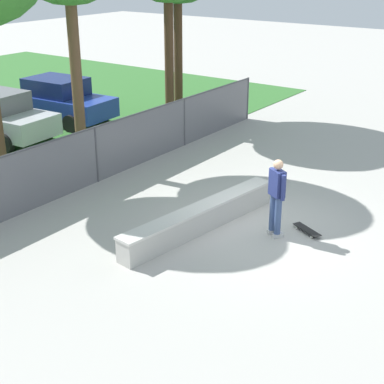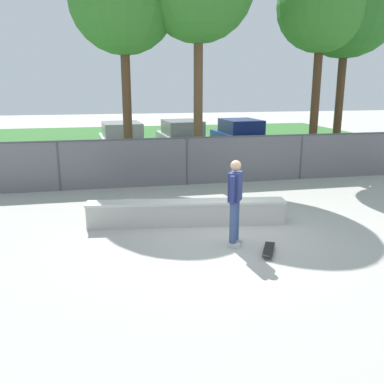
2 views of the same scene
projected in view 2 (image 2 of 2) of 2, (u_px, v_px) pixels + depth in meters
name	position (u px, v px, depth m)	size (l,w,h in m)	color
ground_plane	(232.00, 237.00, 9.39)	(80.00, 80.00, 0.00)	#ADAAA3
grass_strip	(152.00, 143.00, 23.99)	(28.45, 20.00, 0.02)	#336B2D
concrete_ledge	(187.00, 213.00, 10.12)	(4.77, 1.13, 0.59)	#B7B5AD
skateboarder	(235.00, 199.00, 8.64)	(0.41, 0.53, 1.82)	beige
skateboard	(269.00, 250.00, 8.47)	(0.54, 0.81, 0.09)	black
chainlink_fence	(187.00, 159.00, 14.02)	(16.52, 0.07, 1.60)	#4C4C51
tree_near_left	(123.00, 0.00, 14.05)	(3.65, 3.65, 7.88)	#513823
tree_mid	(322.00, 7.00, 15.24)	(3.29, 3.29, 7.68)	#47301E
tree_far	(348.00, 0.00, 16.05)	(4.31, 4.31, 8.56)	#47301E
car_white	(123.00, 141.00, 18.52)	(2.24, 4.31, 1.66)	silver
car_silver	(183.00, 139.00, 19.50)	(2.24, 4.31, 1.66)	#B7BABF
car_blue	(241.00, 137.00, 20.07)	(2.24, 4.31, 1.66)	#233D9E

